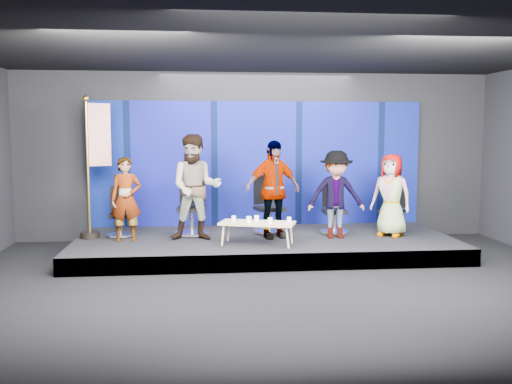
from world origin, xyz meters
TOP-DOWN VIEW (x-y plane):
  - ground at (0.00, 0.00)m, footprint 10.00×10.00m
  - room_walls at (0.00, 0.00)m, footprint 10.02×8.02m
  - riser at (0.00, 2.50)m, footprint 7.00×3.00m
  - backdrop at (0.00, 3.95)m, footprint 7.00×0.08m
  - chair_a at (-2.70, 2.85)m, footprint 0.56×0.56m
  - panelist_a at (-2.53, 2.38)m, footprint 0.58×0.40m
  - chair_b at (-1.36, 2.87)m, footprint 0.70×0.70m
  - panelist_b at (-1.27, 2.36)m, footprint 0.97×0.78m
  - chair_c at (0.13, 2.95)m, footprint 0.78×0.78m
  - panelist_c at (0.15, 2.44)m, footprint 1.14×0.71m
  - chair_d at (1.40, 2.79)m, footprint 0.60×0.60m
  - panelist_d at (1.31, 2.30)m, footprint 1.08×0.66m
  - chair_e at (2.59, 2.83)m, footprint 0.76×0.76m
  - panelist_e at (2.39, 2.38)m, footprint 0.90×0.87m
  - coffee_table at (-0.21, 1.81)m, footprint 1.40×0.91m
  - mug_a at (-0.61, 1.99)m, footprint 0.08×0.08m
  - mug_b at (-0.36, 1.77)m, footprint 0.09×0.09m
  - mug_c at (-0.21, 1.91)m, footprint 0.09×0.09m
  - mug_d at (0.00, 1.67)m, footprint 0.08×0.08m
  - mug_e at (0.34, 1.75)m, footprint 0.08×0.08m
  - flag_stand at (-3.13, 2.78)m, footprint 0.58×0.37m

SIDE VIEW (x-z plane):
  - ground at x=0.00m, z-range 0.00..0.00m
  - riser at x=0.00m, z-range 0.00..0.30m
  - chair_a at x=-2.70m, z-range 0.14..1.08m
  - chair_e at x=2.59m, z-range 0.14..1.10m
  - chair_d at x=1.40m, z-range 0.13..1.13m
  - coffee_table at x=-0.21m, z-range 0.47..0.87m
  - chair_c at x=0.13m, z-range 0.11..1.23m
  - chair_b at x=-1.36m, z-range 0.10..1.29m
  - mug_e at x=0.34m, z-range 0.70..0.79m
  - mug_a at x=-0.61m, z-range 0.70..0.79m
  - mug_d at x=0.00m, z-range 0.70..0.80m
  - mug_c at x=-0.21m, z-range 0.70..0.80m
  - mug_b at x=-0.36m, z-range 0.70..0.81m
  - panelist_a at x=-2.53m, z-range 0.30..1.82m
  - panelist_e at x=2.39m, z-range 0.30..1.86m
  - panelist_d at x=1.31m, z-range 0.30..1.93m
  - panelist_c at x=0.15m, z-range 0.30..2.12m
  - panelist_b at x=-1.27m, z-range 0.30..2.23m
  - backdrop at x=0.00m, z-range 0.30..2.90m
  - flag_stand at x=-3.13m, z-range 0.38..3.01m
  - room_walls at x=0.00m, z-range 0.67..4.18m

